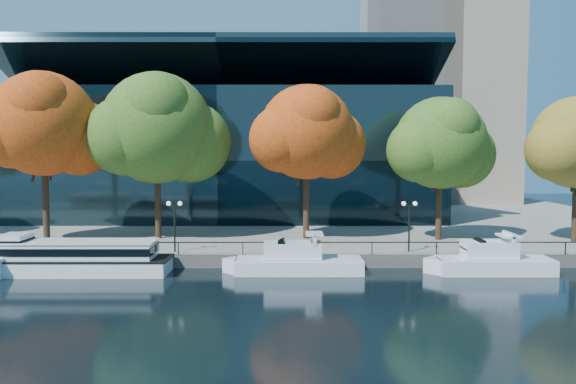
{
  "coord_description": "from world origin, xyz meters",
  "views": [
    {
      "loc": [
        3.4,
        -39.71,
        8.94
      ],
      "look_at": [
        3.5,
        8.0,
        5.52
      ],
      "focal_mm": 35.0,
      "sensor_mm": 36.0,
      "label": 1
    }
  ],
  "objects_px": {
    "tree_4": "(442,145)",
    "tree_3": "(308,134)",
    "cruiser_far": "(489,260)",
    "cruiser_near": "(293,261)",
    "lamp_2": "(409,214)",
    "tree_1": "(45,126)",
    "tree_2": "(159,130)",
    "lamp_1": "(174,214)",
    "tour_boat": "(68,257)"
  },
  "relations": [
    {
      "from": "tree_2",
      "to": "lamp_1",
      "type": "distance_m",
      "value": 10.2
    },
    {
      "from": "cruiser_near",
      "to": "lamp_1",
      "type": "relative_size",
      "value": 2.57
    },
    {
      "from": "cruiser_far",
      "to": "tree_2",
      "type": "xyz_separation_m",
      "value": [
        -26.51,
        10.5,
        9.91
      ]
    },
    {
      "from": "cruiser_near",
      "to": "tree_4",
      "type": "bearing_deg",
      "value": 35.1
    },
    {
      "from": "cruiser_near",
      "to": "tree_4",
      "type": "relative_size",
      "value": 0.81
    },
    {
      "from": "tour_boat",
      "to": "lamp_2",
      "type": "bearing_deg",
      "value": 7.8
    },
    {
      "from": "cruiser_far",
      "to": "tree_4",
      "type": "xyz_separation_m",
      "value": [
        -0.97,
        9.58,
        8.57
      ]
    },
    {
      "from": "tree_3",
      "to": "tree_2",
      "type": "bearing_deg",
      "value": 179.26
    },
    {
      "from": "tree_1",
      "to": "lamp_2",
      "type": "bearing_deg",
      "value": -9.9
    },
    {
      "from": "cruiser_near",
      "to": "tree_4",
      "type": "xyz_separation_m",
      "value": [
        13.43,
        9.44,
        8.61
      ]
    },
    {
      "from": "tree_4",
      "to": "tree_3",
      "type": "bearing_deg",
      "value": 176.42
    },
    {
      "from": "tree_4",
      "to": "tour_boat",
      "type": "bearing_deg",
      "value": -162.23
    },
    {
      "from": "tree_3",
      "to": "lamp_1",
      "type": "height_order",
      "value": "tree_3"
    },
    {
      "from": "tree_1",
      "to": "lamp_2",
      "type": "relative_size",
      "value": 3.72
    },
    {
      "from": "lamp_1",
      "to": "cruiser_far",
      "type": "bearing_deg",
      "value": -8.37
    },
    {
      "from": "cruiser_far",
      "to": "lamp_2",
      "type": "relative_size",
      "value": 2.33
    },
    {
      "from": "tree_1",
      "to": "tree_3",
      "type": "bearing_deg",
      "value": 3.49
    },
    {
      "from": "cruiser_near",
      "to": "lamp_1",
      "type": "bearing_deg",
      "value": 160.32
    },
    {
      "from": "cruiser_far",
      "to": "tree_4",
      "type": "height_order",
      "value": "tree_4"
    },
    {
      "from": "cruiser_far",
      "to": "lamp_2",
      "type": "distance_m",
      "value": 6.92
    },
    {
      "from": "cruiser_far",
      "to": "tree_3",
      "type": "relative_size",
      "value": 0.67
    },
    {
      "from": "lamp_2",
      "to": "lamp_1",
      "type": "bearing_deg",
      "value": 180.0
    },
    {
      "from": "cruiser_far",
      "to": "lamp_1",
      "type": "xyz_separation_m",
      "value": [
        -23.8,
        3.5,
        3.01
      ]
    },
    {
      "from": "cruiser_far",
      "to": "tree_3",
      "type": "xyz_separation_m",
      "value": [
        -12.93,
        10.32,
        9.56
      ]
    },
    {
      "from": "tree_4",
      "to": "lamp_1",
      "type": "relative_size",
      "value": 3.19
    },
    {
      "from": "tree_2",
      "to": "lamp_1",
      "type": "height_order",
      "value": "tree_2"
    },
    {
      "from": "cruiser_far",
      "to": "tour_boat",
      "type": "bearing_deg",
      "value": -179.95
    },
    {
      "from": "tree_3",
      "to": "tree_1",
      "type": "bearing_deg",
      "value": -176.51
    },
    {
      "from": "tree_3",
      "to": "lamp_1",
      "type": "relative_size",
      "value": 3.48
    },
    {
      "from": "tree_1",
      "to": "lamp_2",
      "type": "distance_m",
      "value": 32.26
    },
    {
      "from": "tree_2",
      "to": "cruiser_far",
      "type": "bearing_deg",
      "value": -21.61
    },
    {
      "from": "tree_2",
      "to": "lamp_2",
      "type": "height_order",
      "value": "tree_2"
    },
    {
      "from": "cruiser_near",
      "to": "tree_1",
      "type": "relative_size",
      "value": 0.69
    },
    {
      "from": "cruiser_far",
      "to": "lamp_2",
      "type": "bearing_deg",
      "value": 145.82
    },
    {
      "from": "tour_boat",
      "to": "tree_2",
      "type": "bearing_deg",
      "value": 67.21
    },
    {
      "from": "tree_1",
      "to": "lamp_2",
      "type": "height_order",
      "value": "tree_1"
    },
    {
      "from": "tour_boat",
      "to": "lamp_1",
      "type": "relative_size",
      "value": 3.85
    },
    {
      "from": "cruiser_near",
      "to": "cruiser_far",
      "type": "xyz_separation_m",
      "value": [
        14.4,
        -0.14,
        0.04
      ]
    },
    {
      "from": "tour_boat",
      "to": "cruiser_near",
      "type": "bearing_deg",
      "value": 0.58
    },
    {
      "from": "cruiser_near",
      "to": "tree_2",
      "type": "distance_m",
      "value": 18.79
    },
    {
      "from": "tree_1",
      "to": "tree_3",
      "type": "relative_size",
      "value": 1.07
    },
    {
      "from": "tree_2",
      "to": "tree_4",
      "type": "bearing_deg",
      "value": -2.07
    },
    {
      "from": "lamp_1",
      "to": "tree_4",
      "type": "bearing_deg",
      "value": 14.9
    },
    {
      "from": "tree_2",
      "to": "tree_4",
      "type": "relative_size",
      "value": 1.18
    },
    {
      "from": "tree_3",
      "to": "tree_4",
      "type": "height_order",
      "value": "tree_3"
    },
    {
      "from": "tree_3",
      "to": "lamp_2",
      "type": "height_order",
      "value": "tree_3"
    },
    {
      "from": "tree_3",
      "to": "cruiser_near",
      "type": "bearing_deg",
      "value": -98.2
    },
    {
      "from": "tour_boat",
      "to": "tree_1",
      "type": "distance_m",
      "value": 14.35
    },
    {
      "from": "cruiser_near",
      "to": "lamp_2",
      "type": "height_order",
      "value": "lamp_2"
    },
    {
      "from": "cruiser_near",
      "to": "tree_2",
      "type": "relative_size",
      "value": 0.68
    }
  ]
}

